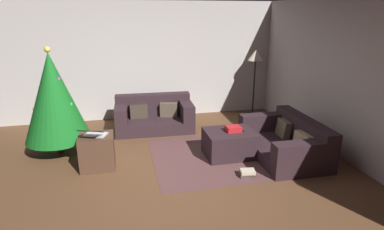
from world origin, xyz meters
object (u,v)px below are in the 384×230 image
(side_table, at_px, (97,152))
(laptop, at_px, (94,134))
(book_stack, at_px, (247,173))
(gift_box, at_px, (233,129))
(tv_remote, at_px, (239,130))
(corner_lamp, at_px, (256,60))
(couch_right, at_px, (288,141))
(couch_left, at_px, (154,116))
(christmas_tree, at_px, (54,97))
(ottoman, at_px, (229,143))

(side_table, height_order, laptop, laptop)
(side_table, relative_size, book_stack, 2.21)
(gift_box, height_order, side_table, side_table)
(tv_remote, height_order, corner_lamp, corner_lamp)
(couch_right, relative_size, tv_remote, 10.46)
(couch_left, xyz_separation_m, laptop, (-1.08, -1.65, 0.31))
(couch_left, bearing_deg, corner_lamp, -167.19)
(side_table, xyz_separation_m, corner_lamp, (3.47, 2.06, 1.04))
(book_stack, bearing_deg, tv_remote, 78.27)
(couch_right, relative_size, gift_box, 6.84)
(couch_right, bearing_deg, christmas_tree, 76.82)
(ottoman, height_order, gift_box, gift_box)
(tv_remote, relative_size, corner_lamp, 0.10)
(ottoman, relative_size, corner_lamp, 0.53)
(corner_lamp, bearing_deg, couch_left, -169.29)
(ottoman, height_order, corner_lamp, corner_lamp)
(side_table, xyz_separation_m, laptop, (-0.02, -0.05, 0.32))
(gift_box, bearing_deg, ottoman, 167.01)
(couch_left, xyz_separation_m, christmas_tree, (-1.74, -0.83, 0.71))
(laptop, distance_m, corner_lamp, 4.14)
(side_table, bearing_deg, couch_right, -4.09)
(tv_remote, bearing_deg, laptop, 150.92)
(side_table, distance_m, laptop, 0.33)
(christmas_tree, bearing_deg, corner_lamp, 17.18)
(ottoman, bearing_deg, tv_remote, -3.45)
(ottoman, distance_m, gift_box, 0.27)
(book_stack, bearing_deg, laptop, 161.52)
(couch_right, distance_m, laptop, 3.17)
(gift_box, relative_size, tv_remote, 1.53)
(couch_right, height_order, side_table, couch_right)
(tv_remote, bearing_deg, couch_right, -43.75)
(couch_left, bearing_deg, book_stack, 117.06)
(couch_left, distance_m, gift_box, 2.01)
(laptop, height_order, corner_lamp, corner_lamp)
(tv_remote, distance_m, book_stack, 0.87)
(gift_box, bearing_deg, corner_lamp, 58.88)
(ottoman, distance_m, corner_lamp, 2.68)
(side_table, bearing_deg, couch_left, 56.52)
(couch_right, xyz_separation_m, book_stack, (-0.96, -0.56, -0.20))
(couch_left, bearing_deg, laptop, 59.02)
(couch_right, distance_m, gift_box, 0.97)
(gift_box, height_order, christmas_tree, christmas_tree)
(book_stack, relative_size, corner_lamp, 0.16)
(couch_right, bearing_deg, corner_lamp, -7.02)
(corner_lamp, bearing_deg, tv_remote, -118.83)
(couch_right, bearing_deg, gift_box, 79.35)
(ottoman, height_order, book_stack, ottoman)
(gift_box, xyz_separation_m, christmas_tree, (-2.89, 0.80, 0.51))
(corner_lamp, bearing_deg, side_table, -149.36)
(laptop, bearing_deg, side_table, 70.16)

